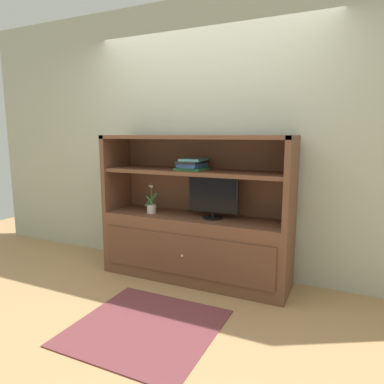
% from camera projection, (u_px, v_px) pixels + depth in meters
% --- Properties ---
extents(ground_plane, '(8.00, 8.00, 0.00)m').
position_uv_depth(ground_plane, '(176.00, 294.00, 3.18)').
color(ground_plane, tan).
extents(painted_rear_wall, '(6.00, 0.10, 2.80)m').
position_uv_depth(painted_rear_wall, '(208.00, 139.00, 3.62)').
color(painted_rear_wall, '#ADB29E').
rests_on(painted_rear_wall, ground_plane).
extents(area_rug, '(1.05, 1.02, 0.01)m').
position_uv_depth(area_rug, '(145.00, 327.00, 2.62)').
color(area_rug, brown).
rests_on(area_rug, ground_plane).
extents(media_console, '(1.89, 0.52, 1.44)m').
position_uv_depth(media_console, '(194.00, 233.00, 3.47)').
color(media_console, brown).
rests_on(media_console, ground_plane).
extents(tv_monitor, '(0.50, 0.19, 0.41)m').
position_uv_depth(tv_monitor, '(213.00, 197.00, 3.31)').
color(tv_monitor, black).
rests_on(tv_monitor, media_console).
extents(potted_plant, '(0.11, 0.14, 0.31)m').
position_uv_depth(potted_plant, '(152.00, 208.00, 3.56)').
color(potted_plant, beige).
rests_on(potted_plant, media_console).
extents(magazine_stack, '(0.29, 0.33, 0.11)m').
position_uv_depth(magazine_stack, '(193.00, 164.00, 3.36)').
color(magazine_stack, '#338C4C').
rests_on(magazine_stack, media_console).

